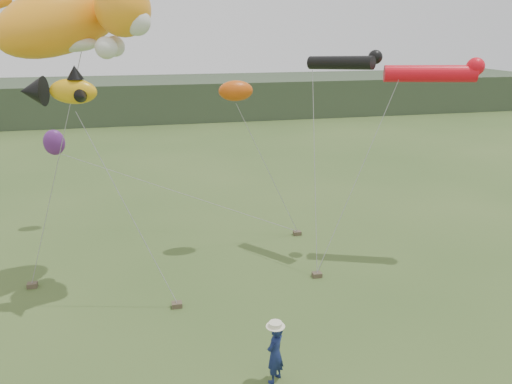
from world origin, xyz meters
TOP-DOWN VIEW (x-y plane):
  - ground at (0.00, 0.00)m, footprint 120.00×120.00m
  - headland at (-3.11, 44.69)m, footprint 90.00×13.00m
  - festival_attendant at (0.66, -1.00)m, footprint 0.77×0.76m
  - sandbag_anchors at (-1.72, 5.03)m, footprint 12.82×6.88m
  - cat_kite at (-4.41, 6.59)m, footprint 6.56×4.70m
  - fish_kite at (-5.04, 5.09)m, footprint 2.59×1.73m
  - tube_kites at (7.90, 6.32)m, footprint 6.31×3.55m
  - misc_kites at (-2.19, 10.18)m, footprint 9.23×4.98m

SIDE VIEW (x-z plane):
  - ground at x=0.00m, z-range 0.00..0.00m
  - sandbag_anchors at x=-1.72m, z-range 0.00..0.18m
  - festival_attendant at x=0.66m, z-range 0.00..1.78m
  - headland at x=-3.11m, z-range -0.08..3.92m
  - misc_kites at x=-2.19m, z-range 3.86..7.58m
  - fish_kite at x=-5.04m, z-range 6.82..8.13m
  - tube_kites at x=7.90m, z-range 7.23..8.47m
  - cat_kite at x=-4.41m, z-range 7.91..11.53m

